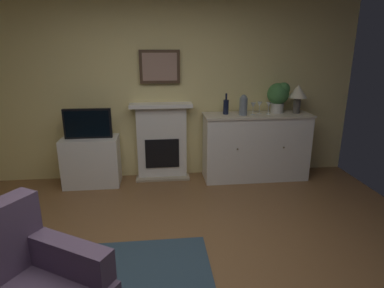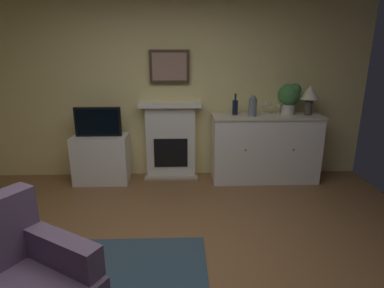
{
  "view_description": "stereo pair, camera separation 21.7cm",
  "coord_description": "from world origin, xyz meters",
  "px_view_note": "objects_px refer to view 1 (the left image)",
  "views": [
    {
      "loc": [
        -0.03,
        -2.19,
        1.85
      ],
      "look_at": [
        0.28,
        0.61,
        1.0
      ],
      "focal_mm": 30.11,
      "sensor_mm": 36.0,
      "label": 1
    },
    {
      "loc": [
        0.19,
        -2.2,
        1.85
      ],
      "look_at": [
        0.28,
        0.61,
        1.0
      ],
      "focal_mm": 30.11,
      "sensor_mm": 36.0,
      "label": 2
    }
  ],
  "objects_px": {
    "vase_decorative": "(243,105)",
    "tv_cabinet": "(92,161)",
    "potted_plant_small": "(279,95)",
    "framed_picture": "(160,67)",
    "table_lamp": "(298,93)",
    "wine_glass_center": "(260,105)",
    "wine_glass_right": "(269,105)",
    "sideboard_cabinet": "(256,146)",
    "tv_set": "(88,124)",
    "fireplace_unit": "(162,141)",
    "wine_bottle": "(226,107)",
    "wine_glass_left": "(253,106)"
  },
  "relations": [
    {
      "from": "wine_bottle",
      "to": "vase_decorative",
      "type": "height_order",
      "value": "wine_bottle"
    },
    {
      "from": "sideboard_cabinet",
      "to": "potted_plant_small",
      "type": "height_order",
      "value": "potted_plant_small"
    },
    {
      "from": "potted_plant_small",
      "to": "wine_glass_right",
      "type": "bearing_deg",
      "value": -156.92
    },
    {
      "from": "wine_glass_left",
      "to": "vase_decorative",
      "type": "xyz_separation_m",
      "value": [
        -0.15,
        -0.03,
        0.02
      ]
    },
    {
      "from": "vase_decorative",
      "to": "tv_cabinet",
      "type": "relative_size",
      "value": 0.37
    },
    {
      "from": "table_lamp",
      "to": "wine_bottle",
      "type": "relative_size",
      "value": 1.38
    },
    {
      "from": "wine_glass_left",
      "to": "wine_glass_center",
      "type": "relative_size",
      "value": 1.0
    },
    {
      "from": "wine_bottle",
      "to": "wine_glass_left",
      "type": "xyz_separation_m",
      "value": [
        0.37,
        -0.06,
        0.01
      ]
    },
    {
      "from": "framed_picture",
      "to": "table_lamp",
      "type": "relative_size",
      "value": 1.38
    },
    {
      "from": "table_lamp",
      "to": "tv_set",
      "type": "height_order",
      "value": "table_lamp"
    },
    {
      "from": "framed_picture",
      "to": "wine_bottle",
      "type": "bearing_deg",
      "value": -11.54
    },
    {
      "from": "wine_glass_center",
      "to": "tv_cabinet",
      "type": "bearing_deg",
      "value": -179.41
    },
    {
      "from": "wine_glass_right",
      "to": "tv_set",
      "type": "height_order",
      "value": "wine_glass_right"
    },
    {
      "from": "wine_bottle",
      "to": "tv_cabinet",
      "type": "bearing_deg",
      "value": -179.24
    },
    {
      "from": "fireplace_unit",
      "to": "table_lamp",
      "type": "relative_size",
      "value": 2.75
    },
    {
      "from": "wine_glass_left",
      "to": "tv_set",
      "type": "distance_m",
      "value": 2.25
    },
    {
      "from": "framed_picture",
      "to": "wine_glass_right",
      "type": "relative_size",
      "value": 3.33
    },
    {
      "from": "framed_picture",
      "to": "wine_bottle",
      "type": "distance_m",
      "value": 1.06
    },
    {
      "from": "sideboard_cabinet",
      "to": "wine_glass_center",
      "type": "height_order",
      "value": "wine_glass_center"
    },
    {
      "from": "wine_bottle",
      "to": "potted_plant_small",
      "type": "relative_size",
      "value": 0.67
    },
    {
      "from": "fireplace_unit",
      "to": "wine_bottle",
      "type": "distance_m",
      "value": 1.04
    },
    {
      "from": "fireplace_unit",
      "to": "table_lamp",
      "type": "bearing_deg",
      "value": -5.33
    },
    {
      "from": "wine_glass_right",
      "to": "tv_set",
      "type": "distance_m",
      "value": 2.47
    },
    {
      "from": "sideboard_cabinet",
      "to": "framed_picture",
      "type": "bearing_deg",
      "value": 170.57
    },
    {
      "from": "wine_bottle",
      "to": "wine_glass_right",
      "type": "xyz_separation_m",
      "value": [
        0.59,
        -0.06,
        0.01
      ]
    },
    {
      "from": "tv_cabinet",
      "to": "tv_set",
      "type": "xyz_separation_m",
      "value": [
        -0.0,
        -0.02,
        0.54
      ]
    },
    {
      "from": "wine_glass_left",
      "to": "tv_cabinet",
      "type": "distance_m",
      "value": 2.36
    },
    {
      "from": "framed_picture",
      "to": "sideboard_cabinet",
      "type": "xyz_separation_m",
      "value": [
        1.34,
        -0.22,
        -1.11
      ]
    },
    {
      "from": "fireplace_unit",
      "to": "wine_glass_right",
      "type": "xyz_separation_m",
      "value": [
        1.49,
        -0.2,
        0.53
      ]
    },
    {
      "from": "framed_picture",
      "to": "table_lamp",
      "type": "xyz_separation_m",
      "value": [
        1.9,
        -0.22,
        -0.36
      ]
    },
    {
      "from": "fireplace_unit",
      "to": "wine_glass_right",
      "type": "height_order",
      "value": "wine_glass_right"
    },
    {
      "from": "tv_cabinet",
      "to": "wine_glass_left",
      "type": "bearing_deg",
      "value": -0.88
    },
    {
      "from": "sideboard_cabinet",
      "to": "vase_decorative",
      "type": "bearing_deg",
      "value": -167.3
    },
    {
      "from": "fireplace_unit",
      "to": "tv_set",
      "type": "bearing_deg",
      "value": -169.23
    },
    {
      "from": "table_lamp",
      "to": "potted_plant_small",
      "type": "bearing_deg",
      "value": 169.99
    },
    {
      "from": "sideboard_cabinet",
      "to": "tv_set",
      "type": "height_order",
      "value": "tv_set"
    },
    {
      "from": "wine_bottle",
      "to": "tv_cabinet",
      "type": "xyz_separation_m",
      "value": [
        -1.87,
        -0.02,
        -0.72
      ]
    },
    {
      "from": "tv_cabinet",
      "to": "potted_plant_small",
      "type": "xyz_separation_m",
      "value": [
        2.62,
        0.03,
        0.87
      ]
    },
    {
      "from": "table_lamp",
      "to": "wine_glass_right",
      "type": "bearing_deg",
      "value": -176.91
    },
    {
      "from": "table_lamp",
      "to": "tv_set",
      "type": "relative_size",
      "value": 0.65
    },
    {
      "from": "sideboard_cabinet",
      "to": "vase_decorative",
      "type": "distance_m",
      "value": 0.66
    },
    {
      "from": "wine_glass_center",
      "to": "wine_glass_right",
      "type": "bearing_deg",
      "value": -29.33
    },
    {
      "from": "framed_picture",
      "to": "potted_plant_small",
      "type": "distance_m",
      "value": 1.7
    },
    {
      "from": "table_lamp",
      "to": "wine_glass_left",
      "type": "height_order",
      "value": "table_lamp"
    },
    {
      "from": "tv_set",
      "to": "potted_plant_small",
      "type": "height_order",
      "value": "potted_plant_small"
    },
    {
      "from": "wine_bottle",
      "to": "wine_glass_center",
      "type": "relative_size",
      "value": 1.76
    },
    {
      "from": "wine_bottle",
      "to": "wine_glass_right",
      "type": "distance_m",
      "value": 0.59
    },
    {
      "from": "vase_decorative",
      "to": "tv_set",
      "type": "height_order",
      "value": "vase_decorative"
    },
    {
      "from": "framed_picture",
      "to": "table_lamp",
      "type": "bearing_deg",
      "value": -6.67
    },
    {
      "from": "wine_glass_left",
      "to": "potted_plant_small",
      "type": "bearing_deg",
      "value": 9.68
    }
  ]
}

